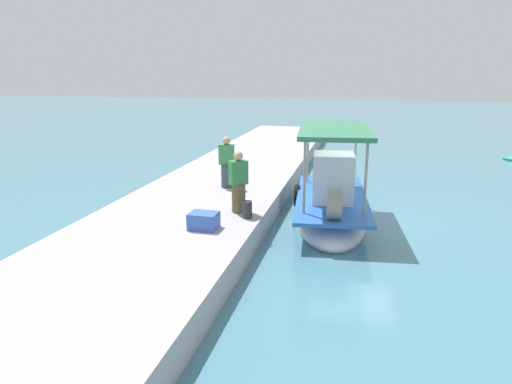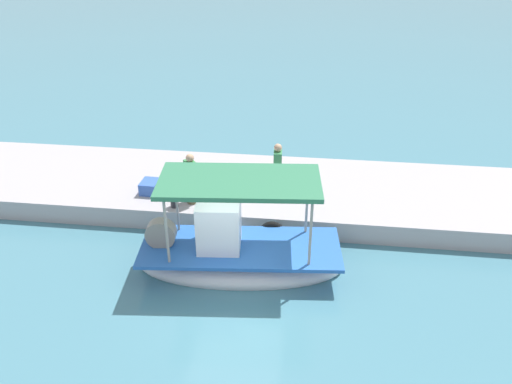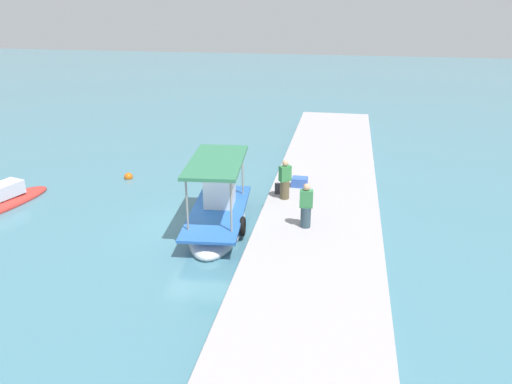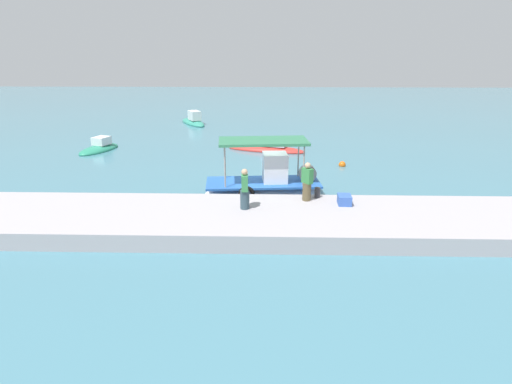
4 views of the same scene
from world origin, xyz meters
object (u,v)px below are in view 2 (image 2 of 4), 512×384
Objects in this scene: main_fishing_boat at (237,253)px; fisherman_near_bollard at (191,181)px; mooring_bollard at (174,200)px; cargo_crate at (150,187)px; fisherman_by_crate at (278,170)px.

main_fishing_boat is 3.02m from fisherman_near_bollard.
mooring_bollard reaches higher than cargo_crate.
main_fishing_boat is 3.55m from fisherman_by_crate.
fisherman_by_crate is 3.34m from mooring_bollard.
cargo_crate is at bearing -38.57° from mooring_bollard.
mooring_bollard is (2.22, -1.95, 0.37)m from main_fishing_boat.
fisherman_near_bollard is 1.65m from cargo_crate.
fisherman_near_bollard is at bearing -143.65° from mooring_bollard.
fisherman_by_crate is 4.08m from cargo_crate.
main_fishing_boat is 3.49× the size of fisherman_by_crate.
main_fishing_boat is at bearing 139.57° from cargo_crate.
main_fishing_boat is 4.26m from cargo_crate.
fisherman_near_bollard reaches higher than mooring_bollard.
main_fishing_boat is at bearing 127.19° from fisherman_near_bollard.
mooring_bollard is at bearing 141.43° from cargo_crate.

